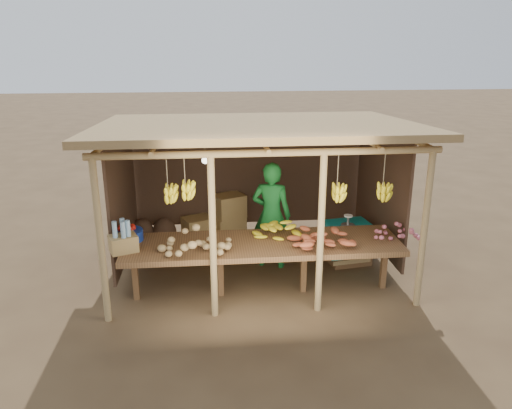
{
  "coord_description": "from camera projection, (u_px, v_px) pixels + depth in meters",
  "views": [
    {
      "loc": [
        -0.73,
        -7.43,
        3.49
      ],
      "look_at": [
        0.0,
        0.0,
        1.05
      ],
      "focal_mm": 35.0,
      "sensor_mm": 36.0,
      "label": 1
    }
  ],
  "objects": [
    {
      "name": "bottle_box",
      "position": [
        123.0,
        239.0,
        6.68
      ],
      "size": [
        0.43,
        0.39,
        0.45
      ],
      "color": "#A17F48",
      "rests_on": "counter"
    },
    {
      "name": "sweet_potato_heap",
      "position": [
        324.0,
        234.0,
        6.85
      ],
      "size": [
        1.06,
        0.87,
        0.36
      ],
      "primitive_type": null,
      "rotation": [
        0.0,
        0.0,
        -0.41
      ],
      "color": "#AA4C2B",
      "rests_on": "counter"
    },
    {
      "name": "tarp_crate",
      "position": [
        348.0,
        242.0,
        8.22
      ],
      "size": [
        0.81,
        0.73,
        0.86
      ],
      "color": "brown",
      "rests_on": "ground"
    },
    {
      "name": "burlap_sacks",
      "position": [
        153.0,
        231.0,
        8.94
      ],
      "size": [
        0.83,
        0.43,
        0.59
      ],
      "color": "#493121",
      "rests_on": "ground"
    },
    {
      "name": "counter",
      "position": [
        263.0,
        246.0,
        7.05
      ],
      "size": [
        3.9,
        1.05,
        0.8
      ],
      "color": "brown",
      "rests_on": "ground"
    },
    {
      "name": "potato_heap",
      "position": [
        195.0,
        239.0,
        6.65
      ],
      "size": [
        1.13,
        0.87,
        0.37
      ],
      "primitive_type": null,
      "rotation": [
        0.0,
        0.0,
        -0.31
      ],
      "color": "#A38554",
      "rests_on": "counter"
    },
    {
      "name": "vendor",
      "position": [
        271.0,
        215.0,
        7.93
      ],
      "size": [
        0.73,
        0.6,
        1.73
      ],
      "primitive_type": "imported",
      "rotation": [
        0.0,
        0.0,
        2.8
      ],
      "color": "#186F28",
      "rests_on": "ground"
    },
    {
      "name": "onion_heap",
      "position": [
        396.0,
        228.0,
        7.07
      ],
      "size": [
        0.8,
        0.66,
        0.35
      ],
      "primitive_type": null,
      "rotation": [
        0.0,
        0.0,
        0.41
      ],
      "color": "#C35F6C",
      "rests_on": "counter"
    },
    {
      "name": "ground",
      "position": [
        256.0,
        265.0,
        8.18
      ],
      "size": [
        60.0,
        60.0,
        0.0
      ],
      "primitive_type": "plane",
      "color": "brown",
      "rests_on": "ground"
    },
    {
      "name": "banana_pile",
      "position": [
        278.0,
        225.0,
        7.21
      ],
      "size": [
        0.72,
        0.58,
        0.35
      ],
      "primitive_type": null,
      "rotation": [
        0.0,
        0.0,
        0.38
      ],
      "color": "yellow",
      "rests_on": "counter"
    },
    {
      "name": "tomato_basin",
      "position": [
        128.0,
        234.0,
        7.08
      ],
      "size": [
        0.43,
        0.43,
        0.23
      ],
      "rotation": [
        0.0,
        0.0,
        -0.27
      ],
      "color": "navy",
      "rests_on": "counter"
    },
    {
      "name": "stall_structure",
      "position": [
        258.0,
        151.0,
        7.53
      ],
      "size": [
        4.7,
        3.5,
        2.43
      ],
      "color": "tan",
      "rests_on": "ground"
    },
    {
      "name": "carton_stack",
      "position": [
        219.0,
        221.0,
        9.15
      ],
      "size": [
        1.21,
        0.57,
        0.83
      ],
      "color": "#A17F48",
      "rests_on": "ground"
    }
  ]
}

